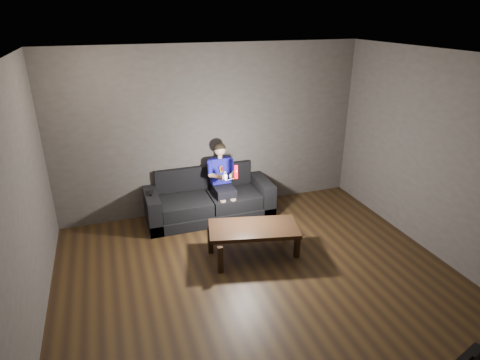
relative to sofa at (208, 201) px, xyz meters
name	(u,v)px	position (x,y,z in m)	size (l,w,h in m)	color
floor	(270,295)	(0.17, -2.21, -0.26)	(5.00, 5.00, 0.00)	black
back_wall	(212,131)	(0.17, 0.29, 1.09)	(5.00, 0.04, 2.70)	#3D3836
left_wall	(12,231)	(-2.33, -2.21, 1.09)	(0.04, 5.00, 2.70)	#3D3836
right_wall	(458,165)	(2.67, -2.21, 1.09)	(0.04, 5.00, 2.70)	#3D3836
ceiling	(278,61)	(0.17, -2.21, 2.44)	(5.00, 5.00, 0.02)	silver
sofa	(208,201)	(0.00, 0.00, 0.00)	(2.02, 0.87, 0.78)	black
child	(222,176)	(0.23, -0.05, 0.44)	(0.47, 0.57, 1.15)	black
wii_remote_red	(236,172)	(0.32, -0.49, 0.66)	(0.07, 0.09, 0.21)	red
nunchuk_white	(225,176)	(0.15, -0.49, 0.61)	(0.06, 0.09, 0.15)	silver
wii_remote_black	(151,193)	(-0.91, -0.07, 0.31)	(0.07, 0.15, 0.03)	black
coffee_table	(253,231)	(0.29, -1.33, 0.12)	(1.30, 0.85, 0.44)	black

